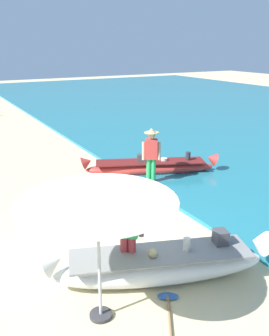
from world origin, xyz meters
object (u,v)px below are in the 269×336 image
(boat_red_midground, at_px, (150,167))
(patio_umbrella_large, at_px, (97,190))
(person_tourist_customer, at_px, (128,233))
(boat_white_foreground, at_px, (161,265))
(person_vendor_hatted, at_px, (151,153))
(paddle, at_px, (169,314))

(boat_red_midground, bearing_deg, patio_umbrella_large, -127.83)
(boat_red_midground, xyz_separation_m, person_tourist_customer, (-3.31, -4.68, 0.66))
(boat_white_foreground, bearing_deg, person_vendor_hatted, 60.74)
(boat_red_midground, bearing_deg, paddle, -118.70)
(boat_white_foreground, relative_size, person_vendor_hatted, 2.32)
(boat_red_midground, xyz_separation_m, person_vendor_hatted, (-0.46, -0.80, 0.75))
(person_tourist_customer, height_order, patio_umbrella_large, patio_umbrella_large)
(person_vendor_hatted, height_order, person_tourist_customer, person_vendor_hatted)
(boat_red_midground, bearing_deg, boat_white_foreground, -119.39)
(boat_red_midground, bearing_deg, person_vendor_hatted, -120.04)
(person_tourist_customer, distance_m, patio_umbrella_large, 1.63)
(boat_red_midground, height_order, person_tourist_customer, person_tourist_customer)
(boat_white_foreground, xyz_separation_m, paddle, (-0.38, -0.84, -0.29))
(patio_umbrella_large, bearing_deg, person_vendor_hatted, 50.95)
(patio_umbrella_large, bearing_deg, boat_red_midground, 52.17)
(person_tourist_customer, bearing_deg, boat_red_midground, 54.71)
(boat_white_foreground, bearing_deg, person_tourist_customer, 145.33)
(boat_red_midground, xyz_separation_m, patio_umbrella_large, (-4.16, -5.36, 1.87))
(patio_umbrella_large, height_order, paddle, patio_umbrella_large)
(boat_white_foreground, bearing_deg, patio_umbrella_large, -165.64)
(person_tourist_customer, bearing_deg, patio_umbrella_large, -141.35)
(boat_red_midground, relative_size, paddle, 3.04)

